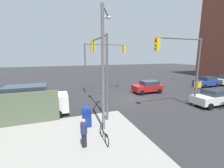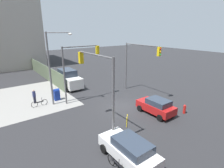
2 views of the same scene
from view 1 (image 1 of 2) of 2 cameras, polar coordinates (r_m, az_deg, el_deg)
The scene contains 14 objects.
ground_plane at distance 17.65m, azimuth 7.56°, elevation -5.60°, with size 120.00×120.00×0.00m, color #28282B.
traffic_signal_nw_corner at distance 14.84m, azimuth 25.37°, elevation 8.42°, with size 5.05×0.36×6.50m.
traffic_signal_se_corner at distance 20.27m, azimuth -3.90°, elevation 9.94°, with size 5.85×0.36×6.50m.
traffic_signal_ne_corner at distance 12.71m, azimuth -4.47°, elevation 9.09°, with size 0.36×4.72×6.50m.
street_lamp_corner at distance 9.92m, azimuth -3.15°, elevation 9.29°, with size 1.44×2.43×8.00m.
warning_sign_two_way at distance 17.61m, azimuth 29.76°, elevation -1.50°, with size 0.48×0.48×2.40m.
mailbox_blue at distance 10.95m, azimuth -9.63°, elevation -11.90°, with size 0.56×0.64×1.43m.
fire_hydrant at distance 23.55m, azimuth 13.66°, elevation -0.43°, with size 0.26×0.26×0.94m.
sedan_red at distance 20.61m, azimuth 13.47°, elevation -1.00°, with size 3.86×2.02×1.62m.
hatchback_white at distance 18.24m, azimuth 34.26°, elevation -4.14°, with size 4.39×2.02×1.62m.
coupe_blue at distance 28.29m, azimuth 32.30°, elevation 0.78°, with size 3.86×2.02×1.62m.
van_white_delivery at distance 13.82m, azimuth -28.22°, elevation -5.95°, with size 5.40×2.32×2.62m.
pedestrian_crossing at distance 8.68m, azimuth -10.66°, elevation -17.72°, with size 0.36×0.36×1.63m.
bicycle_leaning_on_fence at distance 9.33m, azimuth -3.07°, elevation -18.87°, with size 0.05×1.75×0.97m.
Camera 1 is at (7.94, 14.95, 4.97)m, focal length 24.00 mm.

